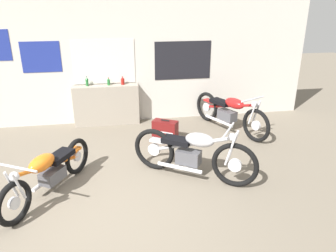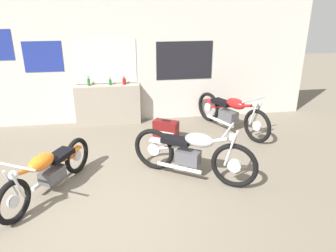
% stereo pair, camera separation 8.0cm
% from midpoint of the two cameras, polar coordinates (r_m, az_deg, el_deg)
% --- Properties ---
extents(ground_plane, '(24.00, 24.00, 0.00)m').
position_cam_midpoint_polar(ground_plane, '(4.74, -12.82, -14.73)').
color(ground_plane, '#706656').
extents(wall_back, '(10.00, 0.07, 2.80)m').
position_cam_midpoint_polar(wall_back, '(7.58, -12.13, 10.78)').
color(wall_back, beige).
rests_on(wall_back, ground_plane).
extents(sill_counter, '(1.46, 0.28, 0.91)m').
position_cam_midpoint_polar(sill_counter, '(7.63, -10.10, 3.66)').
color(sill_counter, gray).
rests_on(sill_counter, ground_plane).
extents(bottle_leftmost, '(0.06, 0.06, 0.21)m').
position_cam_midpoint_polar(bottle_leftmost, '(7.54, -13.37, 7.56)').
color(bottle_leftmost, '#23662D').
rests_on(bottle_leftmost, sill_counter).
extents(bottle_left_center, '(0.06, 0.06, 0.17)m').
position_cam_midpoint_polar(bottle_left_center, '(7.52, -9.75, 7.64)').
color(bottle_left_center, '#23662D').
rests_on(bottle_left_center, sill_counter).
extents(bottle_center, '(0.08, 0.08, 0.18)m').
position_cam_midpoint_polar(bottle_center, '(7.51, -7.34, 7.81)').
color(bottle_center, maroon).
rests_on(bottle_center, sill_counter).
extents(motorcycle_silver, '(1.80, 1.23, 0.94)m').
position_cam_midpoint_polar(motorcycle_silver, '(5.26, 4.65, -4.68)').
color(motorcycle_silver, black).
rests_on(motorcycle_silver, ground_plane).
extents(motorcycle_orange, '(1.08, 1.79, 0.76)m').
position_cam_midpoint_polar(motorcycle_orange, '(5.15, -19.71, -7.32)').
color(motorcycle_orange, black).
rests_on(motorcycle_orange, ground_plane).
extents(motorcycle_red, '(1.06, 2.00, 0.88)m').
position_cam_midpoint_polar(motorcycle_red, '(7.26, 11.20, 2.39)').
color(motorcycle_red, black).
rests_on(motorcycle_red, ground_plane).
extents(hard_case_darkred, '(0.55, 0.46, 0.43)m').
position_cam_midpoint_polar(hard_case_darkred, '(6.74, -0.03, -0.73)').
color(hard_case_darkred, maroon).
rests_on(hard_case_darkred, ground_plane).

